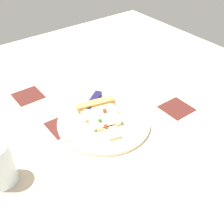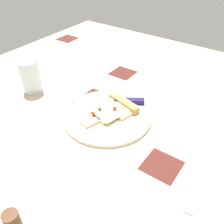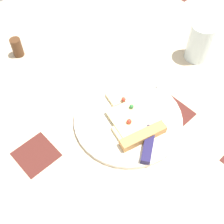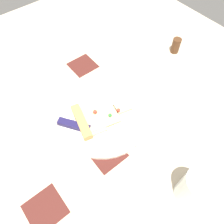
{
  "view_description": "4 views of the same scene",
  "coord_description": "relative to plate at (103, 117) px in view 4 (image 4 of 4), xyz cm",
  "views": [
    {
      "loc": [
        39.85,
        55.47,
        55.79
      ],
      "look_at": [
        -1.15,
        1.24,
        2.39
      ],
      "focal_mm": 45.98,
      "sensor_mm": 36.0,
      "label": 1
    },
    {
      "loc": [
        -35.25,
        52.03,
        49.25
      ],
      "look_at": [
        -0.36,
        2.95,
        3.94
      ],
      "focal_mm": 40.56,
      "sensor_mm": 36.0,
      "label": 2
    },
    {
      "loc": [
        -30.59,
        -27.22,
        63.51
      ],
      "look_at": [
        0.1,
        5.48,
        2.11
      ],
      "focal_mm": 47.99,
      "sensor_mm": 36.0,
      "label": 3
    },
    {
      "loc": [
        32.18,
        -18.69,
        57.68
      ],
      "look_at": [
        3.49,
        4.34,
        2.25
      ],
      "focal_mm": 34.92,
      "sensor_mm": 36.0,
      "label": 4
    }
  ],
  "objects": [
    {
      "name": "pizza_slice",
      "position": [
        -0.64,
        -2.51,
        1.4
      ],
      "size": [
        13.35,
        18.8,
        2.54
      ],
      "rotation": [
        0.0,
        0.0,
        6.03
      ],
      "color": "beige",
      "rests_on": "plate"
    },
    {
      "name": "pepper_shaker",
      "position": [
        -6.93,
        40.07,
        2.31
      ],
      "size": [
        3.18,
        3.18,
        5.83
      ],
      "primitive_type": "cylinder",
      "color": "#4C2D19",
      "rests_on": "ground_plane"
    },
    {
      "name": "plate",
      "position": [
        0.0,
        0.0,
        0.0
      ],
      "size": [
        27.71,
        27.71,
        1.22
      ],
      "primitive_type": "cylinder",
      "color": "silver",
      "rests_on": "ground_plane"
    },
    {
      "name": "ground_plane",
      "position": [
        -2.27,
        -1.84,
        -2.11
      ],
      "size": [
        140.24,
        140.24,
        3.0
      ],
      "color": "#C6B293",
      "rests_on": "ground"
    },
    {
      "name": "knife",
      "position": [
        1.45,
        -6.53,
        1.21
      ],
      "size": [
        21.11,
        15.09,
        2.45
      ],
      "rotation": [
        0.0,
        0.0,
        5.3
      ],
      "color": "silver",
      "rests_on": "plate"
    },
    {
      "name": "drinking_glass",
      "position": [
        31.65,
        2.61,
        5.19
      ],
      "size": [
        7.08,
        7.08,
        11.61
      ],
      "primitive_type": "cylinder",
      "color": "silver",
      "rests_on": "ground_plane"
    },
    {
      "name": "fork",
      "position": [
        -33.88,
        19.88,
        -0.21
      ],
      "size": [
        4.44,
        15.38,
        0.8
      ],
      "rotation": [
        0.0,
        0.0,
        3.32
      ],
      "color": "silver",
      "rests_on": "ground_plane"
    }
  ]
}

